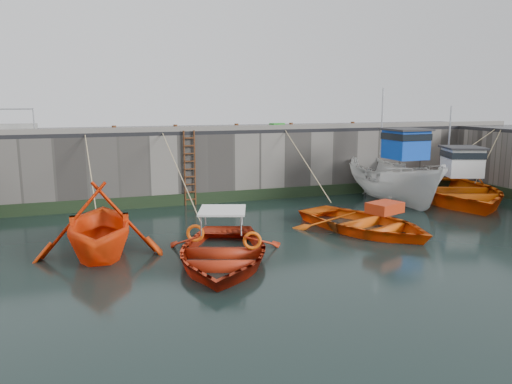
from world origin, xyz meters
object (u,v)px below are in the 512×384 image
object	(u,v)px
bollard_d	(291,126)
fish_crate	(277,126)
boat_far_white	(396,180)
boat_near_navy	(364,231)
boat_far_orange	(455,189)
boat_near_blue	(222,262)
ladder	(190,168)
bollard_a	(114,129)
bollard_c	(237,127)
bollard_e	(353,125)
bollard_b	(175,128)
boat_near_white	(101,253)

from	to	relation	value
bollard_d	fish_crate	bearing A→B (deg)	175.68
boat_far_white	fish_crate	world-z (taller)	boat_far_white
boat_near_navy	boat_far_white	xyz separation A→B (m)	(3.84, 3.80, 1.00)
boat_far_orange	boat_near_blue	bearing A→B (deg)	-136.78
ladder	bollard_d	size ratio (longest dim) A/B	11.43
fish_crate	bollard_a	bearing A→B (deg)	164.54
ladder	fish_crate	world-z (taller)	fish_crate
ladder	boat_far_white	xyz separation A→B (m)	(8.66, -2.41, -0.59)
ladder	fish_crate	bearing A→B (deg)	5.32
boat_far_white	boat_far_orange	bearing A→B (deg)	-10.76
bollard_c	bollard_e	xyz separation A→B (m)	(5.80, 0.00, 0.00)
fish_crate	bollard_d	xyz separation A→B (m)	(0.66, -0.05, 0.01)
ladder	bollard_b	distance (m)	1.81
boat_far_white	boat_far_orange	size ratio (longest dim) A/B	0.69
bollard_a	bollard_d	bearing A→B (deg)	0.00
bollard_a	bollard_e	size ratio (longest dim) A/B	1.00
boat_near_blue	boat_far_white	xyz separation A→B (m)	(9.41, 5.43, 1.00)
ladder	bollard_a	distance (m)	3.47
bollard_c	bollard_d	xyz separation A→B (m)	(2.60, 0.00, 0.00)
boat_near_white	bollard_b	world-z (taller)	bollard_b
bollard_c	boat_far_orange	bearing A→B (deg)	-19.19
fish_crate	bollard_a	distance (m)	7.14
ladder	bollard_e	world-z (taller)	bollard_e
boat_far_orange	bollard_a	bearing A→B (deg)	-171.35
bollard_a	bollard_b	world-z (taller)	same
boat_near_blue	boat_far_white	distance (m)	10.91
boat_far_white	fish_crate	xyz separation A→B (m)	(-4.52, 2.80, 2.29)
bollard_b	bollard_c	bearing A→B (deg)	0.00
ladder	boat_far_orange	distance (m)	11.90
ladder	boat_far_orange	bearing A→B (deg)	-14.15
bollard_b	bollard_a	bearing A→B (deg)	180.00
boat_near_blue	bollard_c	world-z (taller)	bollard_c
fish_crate	boat_far_white	bearing A→B (deg)	-47.60
boat_near_blue	bollard_c	size ratio (longest dim) A/B	18.59
boat_near_white	bollard_e	distance (m)	13.87
bollard_c	bollard_d	size ratio (longest dim) A/B	1.00
bollard_a	bollard_d	distance (m)	7.80
boat_far_white	bollard_a	size ratio (longest dim) A/B	21.86
bollard_c	boat_near_navy	bearing A→B (deg)	-68.20
ladder	boat_far_white	size ratio (longest dim) A/B	0.52
bollard_b	bollard_e	world-z (taller)	same
fish_crate	boat_near_white	bearing A→B (deg)	-157.91
boat_far_white	boat_far_orange	world-z (taller)	boat_far_white
ladder	bollard_d	world-z (taller)	bollard_d
bollard_d	bollard_e	world-z (taller)	same
boat_far_white	fish_crate	distance (m)	5.79
boat_near_white	bollard_e	xyz separation A→B (m)	(11.93, 6.25, 3.30)
bollard_b	boat_near_white	bearing A→B (deg)	-118.79
ladder	boat_far_orange	world-z (taller)	boat_far_orange
boat_near_white	bollard_a	distance (m)	7.12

